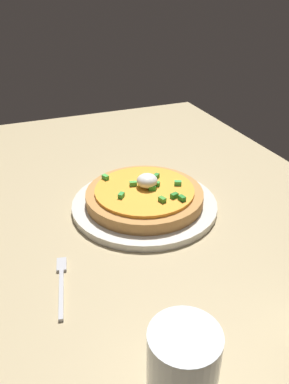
{
  "coord_description": "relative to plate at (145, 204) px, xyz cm",
  "views": [
    {
      "loc": [
        -57.12,
        15.72,
        40.81
      ],
      "look_at": [
        -1.82,
        -6.46,
        6.49
      ],
      "focal_mm": 36.1,
      "sensor_mm": 36.0,
      "label": 1
    }
  ],
  "objects": [
    {
      "name": "cup_far",
      "position": [
        -35.26,
        10.28,
        3.81
      ],
      "size": [
        6.84,
        6.84,
        9.84
      ],
      "color": "silver",
      "rests_on": "dining_table"
    },
    {
      "name": "dining_table",
      "position": [
        1.82,
        6.46,
        -2.24
      ],
      "size": [
        106.38,
        87.9,
        3.25
      ],
      "primitive_type": "cube",
      "color": "tan",
      "rests_on": "ground"
    },
    {
      "name": "plate",
      "position": [
        0.0,
        0.0,
        0.0
      ],
      "size": [
        26.16,
        26.16,
        1.24
      ],
      "primitive_type": "cylinder",
      "color": "silver",
      "rests_on": "dining_table"
    },
    {
      "name": "pizza",
      "position": [
        0.01,
        -0.03,
        1.99
      ],
      "size": [
        21.04,
        21.04,
        5.13
      ],
      "color": "#BF8547",
      "rests_on": "plate"
    },
    {
      "name": "fork",
      "position": [
        -13.86,
        17.95,
        -0.37
      ],
      "size": [
        11.85,
        3.4,
        0.5
      ],
      "rotation": [
        0.0,
        0.0,
        -0.21
      ],
      "color": "#B7B7BC",
      "rests_on": "dining_table"
    }
  ]
}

